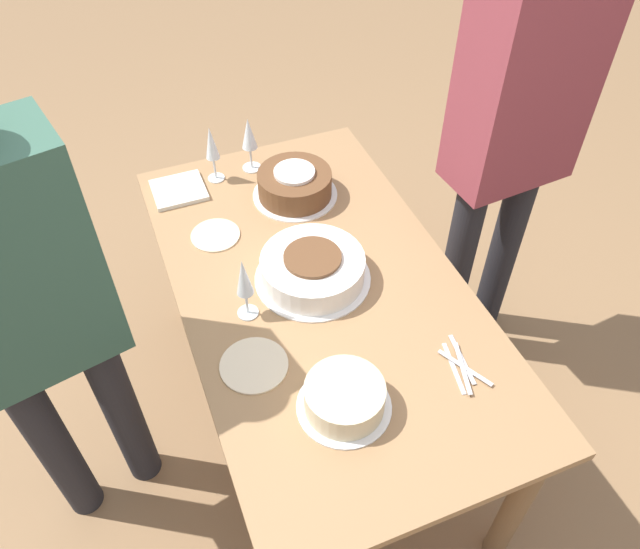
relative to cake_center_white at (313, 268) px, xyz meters
The scene contains 14 objects.
ground_plane 0.77m from the cake_center_white, 165.75° to the right, with size 12.00×12.00×0.00m, color #8E6B47.
dining_table 0.16m from the cake_center_white, 165.75° to the right, with size 1.53×0.84×0.73m.
cake_center_white is the anchor object (origin of this frame).
cake_front_chocolate 0.41m from the cake_center_white, 12.43° to the right, with size 0.30×0.30×0.11m.
cake_back_decorated 0.46m from the cake_center_white, 168.84° to the left, with size 0.25×0.25×0.09m.
wine_glass_near 0.62m from the cake_center_white, 13.74° to the left, with size 0.06×0.06×0.22m.
wine_glass_far 0.62m from the cake_center_white, ahead, with size 0.07×0.07×0.21m.
wine_glass_extra 0.25m from the cake_center_white, 104.94° to the left, with size 0.06×0.06×0.22m.
dessert_plate_left 0.36m from the cake_center_white, 132.67° to the left, with size 0.19×0.19×0.01m.
dessert_plate_right 0.38m from the cake_center_white, 37.44° to the left, with size 0.16×0.16×0.01m.
fork_pile 0.52m from the cake_center_white, 150.91° to the right, with size 0.20×0.09×0.01m.
napkin_stack 0.64m from the cake_center_white, 26.88° to the left, with size 0.17×0.18×0.02m.
person_cutting 0.80m from the cake_center_white, 80.82° to the right, with size 0.25×0.42×1.73m.
person_watching 0.79m from the cake_center_white, 92.73° to the left, with size 0.30×0.44×1.60m.
Camera 1 is at (-1.20, 0.47, 2.12)m, focal length 35.00 mm.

